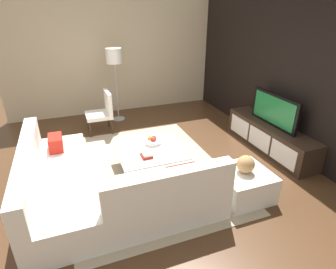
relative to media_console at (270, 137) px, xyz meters
The scene contains 14 objects.
ground_plane 2.41m from the media_console, 90.00° to the right, with size 14.00×14.00×0.00m, color #4C301C.
feature_wall_back 1.19m from the media_console, 90.00° to the left, with size 6.40×0.12×2.80m, color black.
side_wall_left 4.05m from the media_console, 145.54° to the right, with size 0.12×5.20×2.80m, color #C6B28E.
area_rug 2.41m from the media_console, 92.39° to the right, with size 3.25×2.44×0.01m, color tan.
media_console is the anchor object (origin of this frame).
television 0.54m from the media_console, 90.00° to the left, with size 1.13×0.06×0.57m.
sectional_couch 3.29m from the media_console, 80.89° to the right, with size 2.39×2.41×0.84m.
coffee_table 2.30m from the media_console, 92.49° to the right, with size 1.02×1.06×0.38m.
accent_chair_near 3.38m from the media_console, 124.99° to the right, with size 0.53×0.53×0.87m.
floor_lamp 3.62m from the media_console, 136.87° to the right, with size 0.35×0.35×1.65m.
ottoman 1.65m from the media_console, 51.32° to the right, with size 0.70×0.70×0.40m, color white.
fruit_bowl 2.22m from the media_console, 97.25° to the right, with size 0.28×0.28×0.13m.
decorative_ball 1.68m from the media_console, 51.32° to the right, with size 0.25×0.25×0.25m, color #AD8451.
book_stack 2.43m from the media_console, 87.07° to the right, with size 0.19×0.17×0.06m.
Camera 1 is at (3.67, -1.02, 2.48)m, focal length 29.52 mm.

